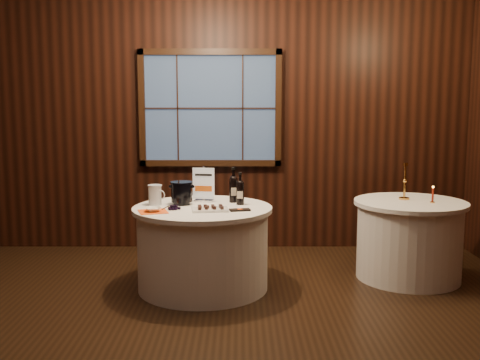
{
  "coord_description": "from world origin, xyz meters",
  "views": [
    {
      "loc": [
        0.35,
        -4.05,
        1.73
      ],
      "look_at": [
        0.34,
        0.9,
        1.03
      ],
      "focal_mm": 42.0,
      "sensor_mm": 36.0,
      "label": 1
    }
  ],
  "objects_px": {
    "sign_stand": "(204,190)",
    "glass_pitcher": "(155,195)",
    "ice_bucket": "(182,192)",
    "brass_candlestick": "(405,186)",
    "chocolate_box": "(240,210)",
    "grape_bunch": "(174,208)",
    "port_bottle_left": "(233,187)",
    "main_table": "(203,247)",
    "port_bottle_right": "(240,191)",
    "side_table": "(409,239)",
    "chocolate_plate": "(210,208)",
    "cracker_bowl": "(153,209)",
    "red_candle": "(433,196)"
  },
  "relations": [
    {
      "from": "ice_bucket",
      "to": "brass_candlestick",
      "type": "distance_m",
      "value": 2.18
    },
    {
      "from": "main_table",
      "to": "chocolate_plate",
      "type": "distance_m",
      "value": 0.45
    },
    {
      "from": "sign_stand",
      "to": "cracker_bowl",
      "type": "bearing_deg",
      "value": -120.38
    },
    {
      "from": "port_bottle_left",
      "to": "brass_candlestick",
      "type": "distance_m",
      "value": 1.69
    },
    {
      "from": "grape_bunch",
      "to": "red_candle",
      "type": "height_order",
      "value": "red_candle"
    },
    {
      "from": "port_bottle_right",
      "to": "brass_candlestick",
      "type": "distance_m",
      "value": 1.64
    },
    {
      "from": "port_bottle_left",
      "to": "chocolate_plate",
      "type": "distance_m",
      "value": 0.48
    },
    {
      "from": "ice_bucket",
      "to": "main_table",
      "type": "bearing_deg",
      "value": -30.97
    },
    {
      "from": "chocolate_plate",
      "to": "chocolate_box",
      "type": "height_order",
      "value": "chocolate_plate"
    },
    {
      "from": "side_table",
      "to": "brass_candlestick",
      "type": "bearing_deg",
      "value": 111.58
    },
    {
      "from": "sign_stand",
      "to": "cracker_bowl",
      "type": "distance_m",
      "value": 0.66
    },
    {
      "from": "side_table",
      "to": "port_bottle_left",
      "type": "height_order",
      "value": "port_bottle_left"
    },
    {
      "from": "port_bottle_right",
      "to": "chocolate_plate",
      "type": "xyz_separation_m",
      "value": [
        -0.27,
        -0.29,
        -0.11
      ]
    },
    {
      "from": "grape_bunch",
      "to": "sign_stand",
      "type": "bearing_deg",
      "value": 60.19
    },
    {
      "from": "chocolate_box",
      "to": "brass_candlestick",
      "type": "distance_m",
      "value": 1.72
    },
    {
      "from": "port_bottle_left",
      "to": "chocolate_box",
      "type": "distance_m",
      "value": 0.45
    },
    {
      "from": "port_bottle_left",
      "to": "brass_candlestick",
      "type": "height_order",
      "value": "brass_candlestick"
    },
    {
      "from": "chocolate_box",
      "to": "grape_bunch",
      "type": "distance_m",
      "value": 0.59
    },
    {
      "from": "ice_bucket",
      "to": "port_bottle_right",
      "type": "bearing_deg",
      "value": -0.97
    },
    {
      "from": "cracker_bowl",
      "to": "red_candle",
      "type": "distance_m",
      "value": 2.63
    },
    {
      "from": "glass_pitcher",
      "to": "cracker_bowl",
      "type": "height_order",
      "value": "glass_pitcher"
    },
    {
      "from": "side_table",
      "to": "port_bottle_right",
      "type": "height_order",
      "value": "port_bottle_right"
    },
    {
      "from": "side_table",
      "to": "glass_pitcher",
      "type": "height_order",
      "value": "glass_pitcher"
    },
    {
      "from": "side_table",
      "to": "cracker_bowl",
      "type": "distance_m",
      "value": 2.51
    },
    {
      "from": "glass_pitcher",
      "to": "port_bottle_left",
      "type": "bearing_deg",
      "value": 33.71
    },
    {
      "from": "sign_stand",
      "to": "chocolate_plate",
      "type": "height_order",
      "value": "sign_stand"
    },
    {
      "from": "port_bottle_left",
      "to": "chocolate_plate",
      "type": "height_order",
      "value": "port_bottle_left"
    },
    {
      "from": "chocolate_box",
      "to": "grape_bunch",
      "type": "relative_size",
      "value": 1.0
    },
    {
      "from": "sign_stand",
      "to": "chocolate_box",
      "type": "height_order",
      "value": "sign_stand"
    },
    {
      "from": "sign_stand",
      "to": "glass_pitcher",
      "type": "relative_size",
      "value": 1.8
    },
    {
      "from": "main_table",
      "to": "port_bottle_right",
      "type": "height_order",
      "value": "port_bottle_right"
    },
    {
      "from": "ice_bucket",
      "to": "chocolate_box",
      "type": "xyz_separation_m",
      "value": [
        0.54,
        -0.31,
        -0.11
      ]
    },
    {
      "from": "port_bottle_right",
      "to": "side_table",
      "type": "bearing_deg",
      "value": 9.25
    },
    {
      "from": "chocolate_box",
      "to": "port_bottle_left",
      "type": "bearing_deg",
      "value": 85.98
    },
    {
      "from": "side_table",
      "to": "grape_bunch",
      "type": "xyz_separation_m",
      "value": [
        -2.24,
        -0.45,
        0.4
      ]
    },
    {
      "from": "brass_candlestick",
      "to": "sign_stand",
      "type": "bearing_deg",
      "value": -176.35
    },
    {
      "from": "port_bottle_right",
      "to": "cracker_bowl",
      "type": "height_order",
      "value": "port_bottle_right"
    },
    {
      "from": "side_table",
      "to": "chocolate_plate",
      "type": "distance_m",
      "value": 2.02
    },
    {
      "from": "main_table",
      "to": "port_bottle_right",
      "type": "xyz_separation_m",
      "value": [
        0.35,
        0.11,
        0.51
      ]
    },
    {
      "from": "sign_stand",
      "to": "grape_bunch",
      "type": "height_order",
      "value": "sign_stand"
    },
    {
      "from": "glass_pitcher",
      "to": "ice_bucket",
      "type": "bearing_deg",
      "value": 27.65
    },
    {
      "from": "main_table",
      "to": "port_bottle_left",
      "type": "height_order",
      "value": "port_bottle_left"
    },
    {
      "from": "port_bottle_left",
      "to": "glass_pitcher",
      "type": "distance_m",
      "value": 0.74
    },
    {
      "from": "port_bottle_right",
      "to": "cracker_bowl",
      "type": "relative_size",
      "value": 2.17
    },
    {
      "from": "port_bottle_left",
      "to": "chocolate_box",
      "type": "bearing_deg",
      "value": -93.37
    },
    {
      "from": "chocolate_box",
      "to": "brass_candlestick",
      "type": "xyz_separation_m",
      "value": [
        1.62,
        0.58,
        0.12
      ]
    },
    {
      "from": "port_bottle_right",
      "to": "red_candle",
      "type": "xyz_separation_m",
      "value": [
        1.83,
        0.09,
        -0.07
      ]
    },
    {
      "from": "glass_pitcher",
      "to": "brass_candlestick",
      "type": "relative_size",
      "value": 0.52
    },
    {
      "from": "chocolate_box",
      "to": "glass_pitcher",
      "type": "xyz_separation_m",
      "value": [
        -0.79,
        0.29,
        0.09
      ]
    },
    {
      "from": "grape_bunch",
      "to": "glass_pitcher",
      "type": "bearing_deg",
      "value": 128.34
    }
  ]
}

